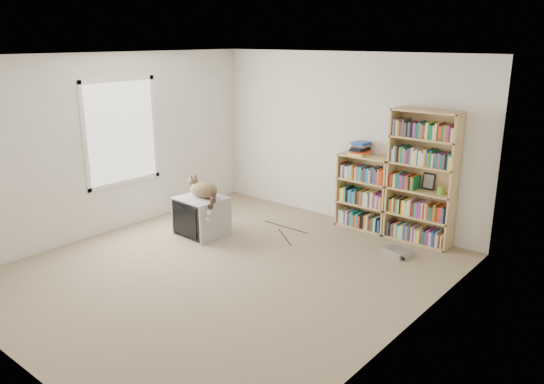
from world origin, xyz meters
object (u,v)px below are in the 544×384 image
Objects in this scene: cat at (205,193)px; bookcase_tall at (422,181)px; bookcase_short at (364,195)px; crt_tv at (202,216)px; dvd_player at (398,252)px.

bookcase_tall is at bearing 28.94° from cat.
bookcase_tall is 0.93m from bookcase_short.
cat is at bearing -131.68° from bookcase_short.
bookcase_tall reaches higher than cat.
crt_tv is 1.95× the size of dvd_player.
bookcase_tall is 1.66× the size of bookcase_short.
bookcase_short is at bearing 167.19° from dvd_player.
dvd_player is at bearing 26.59° from crt_tv.
bookcase_short is (1.60, 1.71, 0.23)m from crt_tv.
cat is 2.70m from dvd_player.
bookcase_tall is 1.02m from dvd_player.
bookcase_short is at bearing 49.53° from crt_tv.
bookcase_tall is (2.46, 1.71, 0.58)m from crt_tv.
cat is (0.08, 0.00, 0.36)m from crt_tv.
bookcase_short reaches higher than crt_tv.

